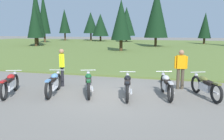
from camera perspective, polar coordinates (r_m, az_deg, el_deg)
ground_plane at (r=9.14m, az=-0.99°, el=-6.19°), size 140.00×140.00×0.00m
grass_moorland at (r=34.12m, az=11.07°, el=5.41°), size 80.00×44.00×0.10m
forest_treeline at (r=42.68m, az=-1.64°, el=12.14°), size 34.85×26.43×9.20m
motorcycle_red at (r=9.95m, az=-23.35°, el=-3.08°), size 0.93×2.00×0.88m
motorcycle_sky_blue at (r=9.53m, az=-13.86°, el=-3.09°), size 0.75×2.07×0.88m
motorcycle_british_green at (r=9.26m, az=-5.67°, el=-3.22°), size 0.94×1.99×0.88m
motorcycle_black at (r=8.87m, az=3.74°, el=-3.78°), size 0.71×2.08×0.88m
motorcycle_silver at (r=9.15m, az=12.98°, el=-3.59°), size 0.75×2.06×0.88m
motorcycle_olive at (r=9.43m, az=21.56°, el=-3.63°), size 1.01×1.96×0.88m
rider_near_row_end at (r=10.39m, az=16.22°, el=0.71°), size 0.54×0.29×1.67m
rider_in_hivis_vest at (r=10.75m, az=-11.95°, el=1.18°), size 0.36×0.50×1.67m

